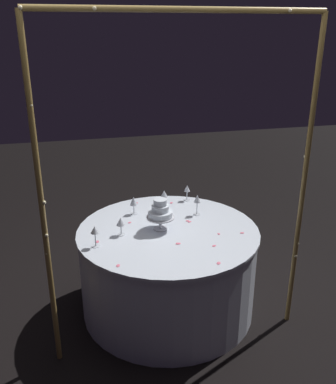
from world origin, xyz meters
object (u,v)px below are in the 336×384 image
at_px(tiered_cake, 160,212).
at_px(wine_glass_2, 164,195).
at_px(wine_glass_0, 134,202).
at_px(wine_glass_3, 121,222).
at_px(decorative_arch, 183,151).
at_px(wine_glass_5, 95,231).
at_px(wine_glass_1, 197,200).
at_px(wine_glass_4, 187,189).
at_px(main_table, 168,269).

distance_m(tiered_cake, wine_glass_2, 0.43).
xyz_separation_m(wine_glass_0, wine_glass_3, (0.16, 0.37, -0.01)).
height_order(decorative_arch, wine_glass_2, decorative_arch).
bearing_deg(wine_glass_0, wine_glass_3, 66.60).
distance_m(tiered_cake, wine_glass_3, 0.32).
relative_size(wine_glass_3, wine_glass_5, 0.87).
distance_m(decorative_arch, wine_glass_1, 0.93).
bearing_deg(tiered_cake, decorative_arch, 97.47).
height_order(wine_glass_0, wine_glass_1, wine_glass_1).
distance_m(wine_glass_3, wine_glass_5, 0.25).
xyz_separation_m(wine_glass_4, wine_glass_5, (0.89, 0.69, 0.01)).
bearing_deg(wine_glass_4, main_table, 60.24).
distance_m(main_table, tiered_cake, 0.51).
height_order(decorative_arch, main_table, decorative_arch).
distance_m(main_table, wine_glass_0, 0.63).
height_order(wine_glass_1, wine_glass_5, wine_glass_1).
relative_size(decorative_arch, wine_glass_4, 15.56).
xyz_separation_m(wine_glass_0, wine_glass_4, (-0.52, -0.18, -0.00)).
bearing_deg(main_table, wine_glass_3, 0.42).
relative_size(wine_glass_4, wine_glass_5, 0.92).
bearing_deg(wine_glass_2, decorative_arch, 84.99).
distance_m(wine_glass_2, wine_glass_3, 0.62).
bearing_deg(main_table, wine_glass_2, -99.37).
bearing_deg(tiered_cake, wine_glass_3, 4.69).
distance_m(wine_glass_0, wine_glass_4, 0.55).
bearing_deg(wine_glass_2, wine_glass_3, 44.87).
xyz_separation_m(decorative_arch, wine_glass_0, (0.21, -0.76, -0.64)).
xyz_separation_m(decorative_arch, wine_glass_2, (-0.07, -0.83, -0.63)).
height_order(wine_glass_1, wine_glass_4, wine_glass_1).
xyz_separation_m(wine_glass_2, wine_glass_3, (0.44, 0.44, -0.02)).
distance_m(decorative_arch, wine_glass_3, 0.84).
bearing_deg(wine_glass_0, wine_glass_4, -160.73).
bearing_deg(wine_glass_0, wine_glass_5, 54.25).
xyz_separation_m(tiered_cake, wine_glass_0, (0.15, -0.34, -0.04)).
distance_m(decorative_arch, wine_glass_5, 0.88).
height_order(wine_glass_1, wine_glass_2, wine_glass_1).
bearing_deg(tiered_cake, wine_glass_0, -65.87).
xyz_separation_m(main_table, wine_glass_5, (0.57, 0.14, 0.48)).
relative_size(tiered_cake, wine_glass_3, 1.80).
xyz_separation_m(main_table, wine_glass_1, (-0.31, -0.23, 0.49)).
height_order(wine_glass_2, wine_glass_3, wine_glass_2).
height_order(wine_glass_1, wine_glass_3, wine_glass_1).
bearing_deg(wine_glass_3, wine_glass_0, -113.40).
height_order(wine_glass_4, wine_glass_5, wine_glass_5).
bearing_deg(decorative_arch, tiered_cake, -82.53).
distance_m(main_table, wine_glass_2, 0.65).
height_order(wine_glass_2, wine_glass_4, wine_glass_2).
xyz_separation_m(wine_glass_0, wine_glass_2, (-0.28, -0.07, 0.01)).
bearing_deg(wine_glass_2, wine_glass_5, 41.74).
relative_size(main_table, wine_glass_3, 10.14).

